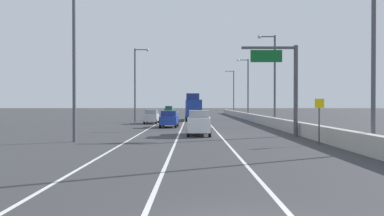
% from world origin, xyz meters
% --- Properties ---
extents(ground_plane, '(320.00, 320.00, 0.00)m').
position_xyz_m(ground_plane, '(0.00, 64.00, 0.00)').
color(ground_plane, '#38383A').
extents(lane_stripe_left, '(0.16, 130.00, 0.00)m').
position_xyz_m(lane_stripe_left, '(-5.50, 55.00, 0.00)').
color(lane_stripe_left, silver).
rests_on(lane_stripe_left, ground_plane).
extents(lane_stripe_center, '(0.16, 130.00, 0.00)m').
position_xyz_m(lane_stripe_center, '(-2.00, 55.00, 0.00)').
color(lane_stripe_center, silver).
rests_on(lane_stripe_center, ground_plane).
extents(lane_stripe_right, '(0.16, 130.00, 0.00)m').
position_xyz_m(lane_stripe_right, '(1.50, 55.00, 0.00)').
color(lane_stripe_right, silver).
rests_on(lane_stripe_right, ground_plane).
extents(jersey_barrier_right, '(0.60, 120.00, 1.10)m').
position_xyz_m(jersey_barrier_right, '(8.34, 40.00, 0.55)').
color(jersey_barrier_right, '#B2ADA3').
rests_on(jersey_barrier_right, ground_plane).
extents(overhead_sign_gantry, '(4.68, 0.36, 7.50)m').
position_xyz_m(overhead_sign_gantry, '(6.99, 23.93, 4.73)').
color(overhead_sign_gantry, '#47474C').
rests_on(overhead_sign_gantry, ground_plane).
extents(speed_advisory_sign, '(0.60, 0.11, 3.00)m').
position_xyz_m(speed_advisory_sign, '(7.44, 17.19, 1.76)').
color(speed_advisory_sign, '#4C4C51').
rests_on(speed_advisory_sign, ground_plane).
extents(lamp_post_right_near, '(2.14, 0.44, 10.71)m').
position_xyz_m(lamp_post_right_near, '(8.77, 13.11, 6.11)').
color(lamp_post_right_near, '#4C4C51').
rests_on(lamp_post_right_near, ground_plane).
extents(lamp_post_right_second, '(2.14, 0.44, 10.71)m').
position_xyz_m(lamp_post_right_second, '(8.55, 36.91, 6.11)').
color(lamp_post_right_second, '#4C4C51').
rests_on(lamp_post_right_second, ground_plane).
extents(lamp_post_right_third, '(2.14, 0.44, 10.71)m').
position_xyz_m(lamp_post_right_third, '(8.92, 60.70, 6.11)').
color(lamp_post_right_third, '#4C4C51').
rests_on(lamp_post_right_third, ground_plane).
extents(lamp_post_right_fourth, '(2.14, 0.44, 10.71)m').
position_xyz_m(lamp_post_right_fourth, '(8.95, 84.49, 6.11)').
color(lamp_post_right_fourth, '#4C4C51').
rests_on(lamp_post_right_fourth, ground_plane).
extents(lamp_post_left_near, '(2.14, 0.44, 10.71)m').
position_xyz_m(lamp_post_left_near, '(-8.88, 19.11, 6.11)').
color(lamp_post_left_near, '#4C4C51').
rests_on(lamp_post_left_near, ground_plane).
extents(lamp_post_left_mid, '(2.14, 0.44, 10.71)m').
position_xyz_m(lamp_post_left_mid, '(-8.87, 47.66, 6.11)').
color(lamp_post_left_mid, '#4C4C51').
rests_on(lamp_post_left_mid, ground_plane).
extents(car_blue_0, '(2.05, 4.11, 1.88)m').
position_xyz_m(car_blue_0, '(-3.45, 35.61, 0.94)').
color(car_blue_0, '#1E389E').
rests_on(car_blue_0, ground_plane).
extents(car_green_1, '(2.03, 4.61, 2.11)m').
position_xyz_m(car_green_1, '(-6.55, 86.96, 1.05)').
color(car_green_1, '#196033').
rests_on(car_green_1, ground_plane).
extents(car_white_2, '(2.01, 4.78, 2.12)m').
position_xyz_m(car_white_2, '(-0.26, 24.64, 1.06)').
color(car_white_2, white).
rests_on(car_white_2, ground_plane).
extents(car_silver_3, '(1.80, 4.49, 1.88)m').
position_xyz_m(car_silver_3, '(-6.30, 43.65, 0.94)').
color(car_silver_3, '#B7B7BC').
rests_on(car_silver_3, ground_plane).
extents(box_truck, '(2.72, 9.50, 4.39)m').
position_xyz_m(box_truck, '(-0.69, 54.16, 2.01)').
color(box_truck, navy).
rests_on(box_truck, ground_plane).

